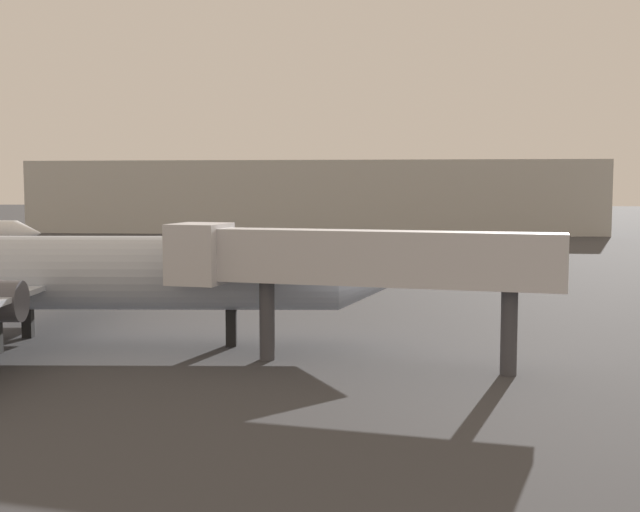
# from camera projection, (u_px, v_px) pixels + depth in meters

# --- Properties ---
(airplane_at_gate) EXTENTS (38.01, 25.93, 11.47)m
(airplane_at_gate) POSITION_uv_depth(u_px,v_px,m) (34.00, 273.00, 40.01)
(airplane_at_gate) COLOR #B2BCCC
(airplane_at_gate) RESTS_ON ground_plane
(jet_bridge) EXTENTS (17.80, 5.24, 6.24)m
(jet_bridge) POSITION_uv_depth(u_px,v_px,m) (339.00, 260.00, 35.66)
(jet_bridge) COLOR silver
(jet_bridge) RESTS_ON ground_plane
(terminal_building) EXTENTS (95.33, 23.20, 12.03)m
(terminal_building) POSITION_uv_depth(u_px,v_px,m) (315.00, 196.00, 140.65)
(terminal_building) COLOR #B7B7B2
(terminal_building) RESTS_ON ground_plane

